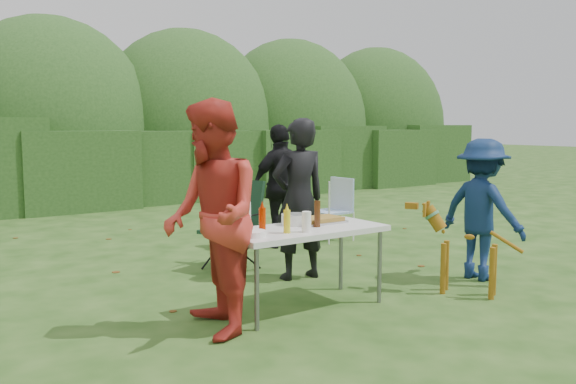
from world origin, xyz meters
TOP-DOWN VIEW (x-y plane):
  - ground at (0.00, 0.00)m, footprint 80.00×80.00m
  - hedge_row at (0.00, 8.00)m, footprint 22.00×1.40m
  - shrub_backdrop at (0.00, 9.60)m, footprint 20.00×2.60m
  - folding_table at (-0.21, 0.18)m, footprint 1.50×0.70m
  - person_cook at (0.39, 1.07)m, footprint 0.67×0.48m
  - person_red_jacket at (-1.21, 0.05)m, footprint 0.91×1.06m
  - person_black_puffy at (1.22, 2.62)m, footprint 1.00×0.47m
  - child at (1.99, -0.08)m, footprint 0.62×1.01m
  - dog at (1.38, -0.40)m, footprint 0.78×0.98m
  - camping_chair at (-0.01, 1.85)m, footprint 0.83×0.83m
  - lawn_chair at (2.07, 2.59)m, footprint 0.56×0.56m
  - food_tray at (0.09, 0.32)m, footprint 0.45×0.30m
  - focaccia_bread at (0.09, 0.32)m, footprint 0.40×0.26m
  - mustard_bottle at (-0.48, 0.06)m, footprint 0.06×0.06m
  - ketchup_bottle at (-0.66, 0.17)m, footprint 0.06×0.06m
  - beer_bottle at (-0.08, 0.15)m, footprint 0.06×0.06m
  - paper_towel_roll at (-0.75, 0.32)m, footprint 0.12×0.12m
  - cup_stack at (-0.32, -0.00)m, footprint 0.08×0.08m
  - pasta_bowl at (-0.17, 0.37)m, footprint 0.26×0.26m
  - plate_stack at (-0.82, 0.08)m, footprint 0.24×0.24m

SIDE VIEW (x-z plane):
  - ground at x=0.00m, z-range 0.00..0.00m
  - dog at x=1.38m, z-range 0.00..0.87m
  - lawn_chair at x=2.07m, z-range 0.00..0.90m
  - camping_chair at x=-0.01m, z-range 0.00..1.03m
  - folding_table at x=-0.21m, z-range 0.32..1.06m
  - food_tray at x=0.09m, z-range 0.74..0.76m
  - child at x=1.99m, z-range 0.00..1.52m
  - plate_stack at x=-0.82m, z-range 0.74..0.79m
  - focaccia_bread at x=0.09m, z-range 0.76..0.80m
  - pasta_bowl at x=-0.17m, z-range 0.74..0.84m
  - cup_stack at x=-0.32m, z-range 0.74..0.92m
  - person_black_puffy at x=1.22m, z-range 0.00..1.67m
  - mustard_bottle at x=-0.48m, z-range 0.74..0.94m
  - hedge_row at x=0.00m, z-range 0.00..1.70m
  - ketchup_bottle at x=-0.66m, z-range 0.74..0.96m
  - beer_bottle at x=-0.08m, z-range 0.74..0.98m
  - person_cook at x=0.39m, z-range 0.00..1.74m
  - paper_towel_roll at x=-0.75m, z-range 0.74..1.00m
  - person_red_jacket at x=-1.21m, z-range 0.00..1.87m
  - shrub_backdrop at x=0.00m, z-range 0.00..3.20m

